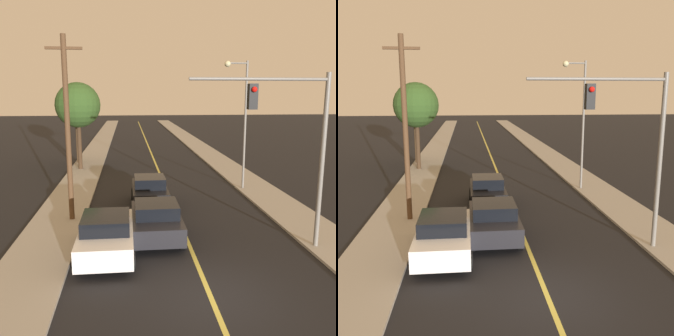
% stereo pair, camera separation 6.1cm
% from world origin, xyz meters
% --- Properties ---
extents(ground_plane, '(200.00, 200.00, 0.00)m').
position_xyz_m(ground_plane, '(0.00, 0.00, 0.00)').
color(ground_plane, black).
extents(road_surface, '(8.92, 80.00, 0.01)m').
position_xyz_m(road_surface, '(0.00, 36.00, 0.01)').
color(road_surface, black).
rests_on(road_surface, ground).
extents(sidewalk_left, '(2.50, 80.00, 0.12)m').
position_xyz_m(sidewalk_left, '(-5.71, 36.00, 0.06)').
color(sidewalk_left, '#9E998E').
rests_on(sidewalk_left, ground).
extents(sidewalk_right, '(2.50, 80.00, 0.12)m').
position_xyz_m(sidewalk_right, '(5.71, 36.00, 0.06)').
color(sidewalk_right, '#9E998E').
rests_on(sidewalk_right, ground).
extents(car_near_lane_front, '(2.10, 4.05, 1.58)m').
position_xyz_m(car_near_lane_front, '(-1.25, 4.80, 0.82)').
color(car_near_lane_front, black).
rests_on(car_near_lane_front, ground).
extents(car_near_lane_second, '(1.94, 4.00, 1.64)m').
position_xyz_m(car_near_lane_second, '(-1.25, 9.48, 0.84)').
color(car_near_lane_second, black).
rests_on(car_near_lane_second, ground).
extents(car_outer_lane_front, '(2.07, 4.35, 1.59)m').
position_xyz_m(car_outer_lane_front, '(-3.21, 3.36, 0.81)').
color(car_outer_lane_front, white).
rests_on(car_outer_lane_front, ground).
extents(traffic_signal_mast, '(5.16, 0.42, 6.58)m').
position_xyz_m(traffic_signal_mast, '(3.71, 3.10, 4.58)').
color(traffic_signal_mast, slate).
rests_on(traffic_signal_mast, ground).
extents(streetlamp_right, '(1.45, 0.36, 7.77)m').
position_xyz_m(streetlamp_right, '(4.51, 12.37, 5.00)').
color(streetlamp_right, slate).
rests_on(streetlamp_right, ground).
extents(utility_pole_left, '(1.60, 0.24, 8.38)m').
position_xyz_m(utility_pole_left, '(-5.06, 7.39, 4.47)').
color(utility_pole_left, '#513823').
rests_on(utility_pole_left, ground).
extents(tree_left_near, '(3.47, 3.47, 6.74)m').
position_xyz_m(tree_left_near, '(-6.15, 19.83, 5.09)').
color(tree_left_near, '#3D2B1C').
rests_on(tree_left_near, ground).
extents(tree_left_far, '(3.16, 3.16, 6.22)m').
position_xyz_m(tree_left_far, '(-6.61, 22.66, 4.72)').
color(tree_left_far, '#4C3823').
rests_on(tree_left_far, ground).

